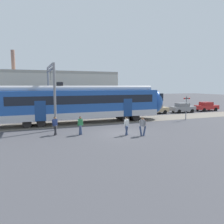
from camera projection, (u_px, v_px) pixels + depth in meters
ground_plane at (121, 133)px, 19.98m from camera, size 160.00×160.00×0.00m
pedestrian_navy at (55, 124)px, 19.15m from camera, size 0.51×0.71×1.67m
pedestrian_green at (80, 124)px, 19.23m from camera, size 0.53×0.66×1.67m
pedestrian_white at (127, 124)px, 19.06m from camera, size 0.54×0.69×1.67m
pedestrian_grey at (143, 125)px, 18.84m from camera, size 0.70×0.53×1.67m
parked_car_tan at (155, 109)px, 33.76m from camera, size 4.02×1.80×1.54m
parked_car_grey at (183, 108)px, 35.33m from camera, size 4.06×1.87×1.54m
parked_car_red at (207, 106)px, 37.54m from camera, size 4.04×1.83×1.54m
catenary_gantry at (51, 86)px, 23.87m from camera, size 0.24×6.64×6.53m
crossing_signal at (186, 104)px, 27.33m from camera, size 0.96×0.21×3.00m
background_building at (55, 93)px, 32.60m from camera, size 18.31×5.00×9.20m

